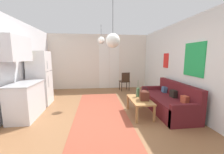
% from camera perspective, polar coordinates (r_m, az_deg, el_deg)
% --- Properties ---
extents(ground_plane, '(5.31, 7.76, 0.10)m').
position_cam_1_polar(ground_plane, '(3.65, -3.50, -18.16)').
color(ground_plane, '#8E603D').
extents(wall_back, '(4.91, 0.13, 2.63)m').
position_cam_1_polar(wall_back, '(6.89, -5.19, 6.16)').
color(wall_back, silver).
rests_on(wall_back, ground_plane).
extents(wall_right, '(0.12, 7.36, 2.63)m').
position_cam_1_polar(wall_right, '(4.16, 31.58, 3.51)').
color(wall_right, silver).
rests_on(wall_right, ground_plane).
extents(area_rug, '(1.40, 3.75, 0.01)m').
position_cam_1_polar(area_rug, '(4.11, -4.58, -14.12)').
color(area_rug, '#9E4733').
rests_on(area_rug, ground_plane).
extents(couch, '(0.82, 1.96, 0.84)m').
position_cam_1_polar(couch, '(4.39, 22.37, -9.57)').
color(couch, '#5B191E').
rests_on(couch, ground_plane).
extents(coffee_table, '(0.51, 1.00, 0.44)m').
position_cam_1_polar(coffee_table, '(3.89, 11.37, -9.69)').
color(coffee_table, '#A87542').
rests_on(coffee_table, ground_plane).
extents(bamboo_vase, '(0.10, 0.10, 0.47)m').
position_cam_1_polar(bamboo_vase, '(4.05, 10.58, -6.18)').
color(bamboo_vase, '#47704C').
rests_on(bamboo_vase, coffee_table).
extents(handbag, '(0.27, 0.30, 0.34)m').
position_cam_1_polar(handbag, '(3.79, 13.21, -7.38)').
color(handbag, '#512319').
rests_on(handbag, coffee_table).
extents(refrigerator, '(0.62, 0.65, 1.75)m').
position_cam_1_polar(refrigerator, '(5.11, -27.47, -0.43)').
color(refrigerator, white).
rests_on(refrigerator, ground_plane).
extents(kitchen_counter, '(0.59, 1.09, 2.08)m').
position_cam_1_polar(kitchen_counter, '(4.21, -32.51, -3.67)').
color(kitchen_counter, silver).
rests_on(kitchen_counter, ground_plane).
extents(accent_chair, '(0.47, 0.45, 0.86)m').
position_cam_1_polar(accent_chair, '(6.42, 5.30, -1.42)').
color(accent_chair, '#382619').
rests_on(accent_chair, ground_plane).
extents(pendant_lamp_near, '(0.26, 0.26, 0.88)m').
position_cam_1_polar(pendant_lamp_near, '(2.64, 0.34, 14.77)').
color(pendant_lamp_near, black).
extents(pendant_lamp_far, '(0.24, 0.24, 0.62)m').
position_cam_1_polar(pendant_lamp_far, '(4.82, -4.46, 14.85)').
color(pendant_lamp_far, black).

